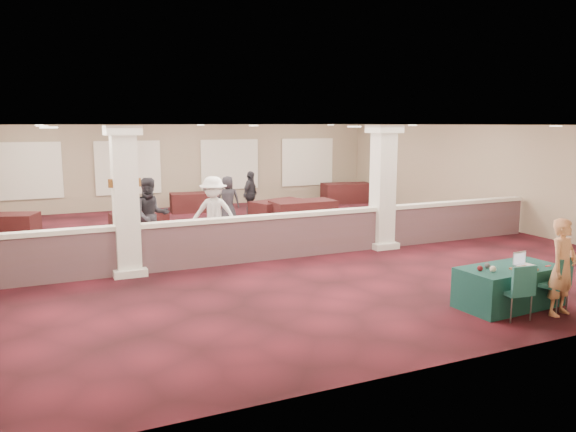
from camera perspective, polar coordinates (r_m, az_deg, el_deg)
name	(u,v)px	position (r m, az deg, el deg)	size (l,w,h in m)	color
ground	(255,246)	(15.00, -3.40, -3.10)	(16.00, 16.00, 0.00)	#45111A
wall_back	(181,166)	(22.36, -10.85, 5.02)	(16.00, 0.04, 3.20)	gray
wall_front	(468,248)	(7.89, 17.85, -3.07)	(16.00, 0.04, 3.20)	gray
wall_right	(488,175)	(19.10, 19.62, 3.92)	(0.04, 16.00, 3.20)	gray
ceiling	(254,125)	(14.65, -3.52, 9.21)	(16.00, 16.00, 0.02)	white
partition_wall	(277,236)	(13.52, -1.14, -2.01)	(15.60, 0.28, 1.10)	brown
column_left	(126,200)	(12.41, -16.18, 1.59)	(0.72, 0.72, 3.20)	silver
column_right	(383,186)	(14.79, 9.60, 3.03)	(0.72, 0.72, 3.20)	silver
sconce_left	(111,183)	(12.33, -17.54, 3.18)	(0.12, 0.12, 0.18)	brown
sconce_right	(138,182)	(12.41, -14.98, 3.33)	(0.12, 0.12, 0.18)	brown
near_table	(509,287)	(10.84, 21.53, -6.69)	(1.88, 0.94, 0.72)	#0E3329
conf_chair_main	(557,280)	(10.76, 25.67, -5.84)	(0.62, 0.62, 0.99)	#21635E
conf_chair_side	(518,287)	(10.11, 22.33, -6.72)	(0.53, 0.53, 0.95)	#21635E
woman	(562,267)	(10.61, 26.11, -4.70)	(0.60, 0.40, 1.67)	tan
far_table_front_left	(139,223)	(17.15, -14.88, -0.72)	(1.59, 0.80, 0.65)	black
far_table_front_center	(279,212)	(18.40, -0.95, 0.44)	(1.86, 0.93, 0.75)	black
far_table_front_right	(303,213)	(17.88, 1.54, 0.27)	(2.01, 1.01, 0.82)	black
far_table_back_left	(2,227)	(17.61, -27.02, -1.02)	(1.84, 0.92, 0.75)	black
far_table_back_center	(195,202)	(21.07, -9.48, 1.38)	(1.73, 0.87, 0.70)	black
far_table_back_right	(346,193)	(23.36, 5.96, 2.35)	(1.97, 0.99, 0.80)	black
attendee_a	(151,216)	(14.49, -13.76, 0.04)	(0.92, 0.51, 1.91)	black
attendee_b	(214,214)	(14.47, -7.57, 0.22)	(1.22, 0.56, 1.91)	silver
attendee_c	(250,195)	(19.35, -3.84, 2.16)	(0.96, 0.46, 1.63)	black
attendee_d	(228,200)	(18.25, -6.14, 1.61)	(0.78, 0.42, 1.57)	black
laptop_base	(524,265)	(10.94, 22.86, -4.63)	(0.33, 0.23, 0.02)	silver
laptop_screen	(519,257)	(10.99, 22.44, -3.92)	(0.33, 0.01, 0.22)	silver
screen_glow	(520,258)	(10.99, 22.47, -4.00)	(0.30, 0.00, 0.19)	silver
knitting	(524,269)	(10.63, 22.84, -4.99)	(0.40, 0.30, 0.03)	#AB4E1B
yarn_cream	(493,269)	(10.28, 20.10, -5.08)	(0.11, 0.11, 0.11)	beige
yarn_red	(480,268)	(10.27, 18.93, -5.05)	(0.10, 0.10, 0.10)	#601314
yarn_grey	(487,266)	(10.49, 19.58, -4.77)	(0.10, 0.10, 0.10)	#444549
scissors	(548,266)	(11.08, 24.91, -4.62)	(0.12, 0.03, 0.01)	red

